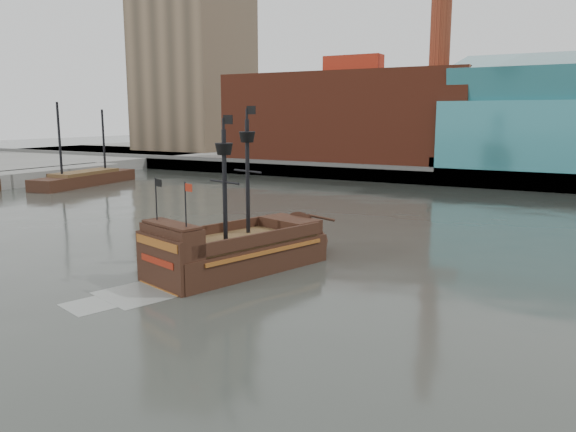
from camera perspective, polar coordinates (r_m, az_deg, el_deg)
The scene contains 6 objects.
ground at distance 26.52m, azimuth -10.43°, elevation -12.15°, with size 400.00×400.00×0.00m, color #262924.
promenade_far at distance 112.29m, azimuth 20.92°, elevation 4.90°, with size 220.00×60.00×2.00m, color slate.
seawall at distance 83.29m, azimuth 17.96°, elevation 3.68°, with size 220.00×1.00×2.60m, color #4C4C49.
skyline at distance 104.93m, azimuth 24.09°, elevation 17.29°, with size 149.00×45.00×62.00m.
pirate_ship at distance 36.89m, azimuth -5.32°, elevation -3.94°, with size 8.73×15.88×11.40m.
docked_vessel at distance 86.90m, azimuth -19.90°, elevation 3.47°, with size 6.66×18.59×12.37m.
Camera 1 is at (15.81, -18.81, 9.99)m, focal length 35.00 mm.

